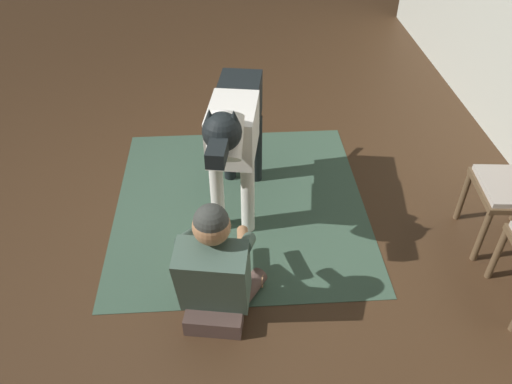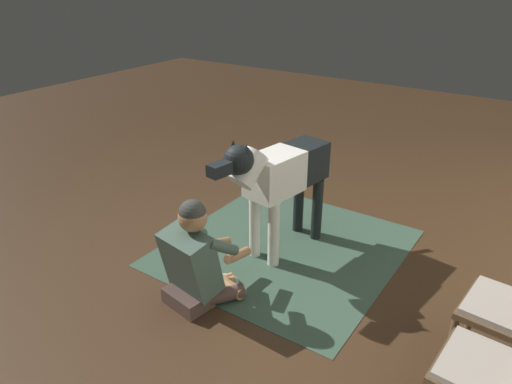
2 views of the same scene
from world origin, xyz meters
TOP-DOWN VIEW (x-y plane):
  - ground_plane at (0.00, 0.00)m, footprint 13.99×13.99m
  - area_rug at (-0.22, 0.39)m, footprint 1.99×1.90m
  - dining_chair_right_of_pair at (0.85, 2.26)m, footprint 0.49×0.50m
  - person_sitting_on_floor at (0.77, 0.21)m, footprint 0.70×0.57m
  - large_dog at (-0.14, 0.36)m, footprint 1.41×0.42m
  - hot_dog_on_plate at (0.52, 0.25)m, footprint 0.25×0.25m

SIDE VIEW (x-z plane):
  - ground_plane at x=0.00m, z-range 0.00..0.00m
  - area_rug at x=-0.22m, z-range 0.00..0.01m
  - hot_dog_on_plate at x=0.52m, z-range -0.01..0.06m
  - person_sitting_on_floor at x=0.77m, z-range -0.08..0.76m
  - dining_chair_right_of_pair at x=0.85m, z-range 0.05..1.03m
  - large_dog at x=-0.14m, z-range 0.16..1.30m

